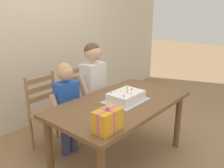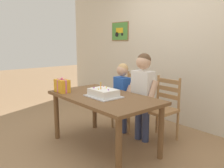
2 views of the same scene
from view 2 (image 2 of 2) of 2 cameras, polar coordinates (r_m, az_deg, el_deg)
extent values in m
plane|color=#997551|center=(3.29, -2.01, -15.28)|extent=(20.00, 20.00, 0.00)
cube|color=beige|center=(4.15, 15.81, 8.31)|extent=(6.40, 0.08, 2.60)
cube|color=olive|center=(5.05, 1.98, 12.84)|extent=(0.51, 0.02, 0.39)
cube|color=#4C8E3D|center=(5.05, 1.91, 12.84)|extent=(0.48, 0.01, 0.36)
cube|color=gold|center=(5.04, 1.85, 13.07)|extent=(0.22, 0.01, 0.11)
cylinder|color=black|center=(5.10, 1.20, 12.11)|extent=(0.10, 0.01, 0.10)
cylinder|color=black|center=(4.98, 2.51, 12.14)|extent=(0.06, 0.01, 0.06)
cube|color=brown|center=(3.05, -2.10, -3.29)|extent=(1.53, 0.85, 0.04)
cylinder|color=brown|center=(3.53, -13.49, -7.74)|extent=(0.07, 0.07, 0.68)
cylinder|color=brown|center=(2.47, 1.64, -15.67)|extent=(0.07, 0.07, 0.68)
cylinder|color=brown|center=(3.87, -4.33, -5.86)|extent=(0.07, 0.07, 0.68)
cylinder|color=brown|center=(2.93, 11.94, -11.52)|extent=(0.07, 0.07, 0.68)
cube|color=silver|center=(2.99, -2.14, -3.04)|extent=(0.44, 0.34, 0.01)
cube|color=white|center=(2.98, -2.14, -2.09)|extent=(0.36, 0.26, 0.09)
cylinder|color=orange|center=(2.96, -2.78, -0.59)|extent=(0.01, 0.01, 0.07)
sphere|color=yellow|center=(2.95, -2.79, 0.27)|extent=(0.02, 0.02, 0.02)
sphere|color=yellow|center=(3.07, -1.41, -0.74)|extent=(0.01, 0.01, 0.01)
sphere|color=purple|center=(2.89, -0.90, -1.43)|extent=(0.02, 0.02, 0.02)
sphere|color=purple|center=(3.03, -4.46, -0.93)|extent=(0.02, 0.02, 0.02)
sphere|color=red|center=(3.13, -2.13, -0.54)|extent=(0.01, 0.01, 0.01)
sphere|color=yellow|center=(3.01, -1.43, -0.96)|extent=(0.01, 0.01, 0.01)
sphere|color=yellow|center=(2.94, -3.37, -1.27)|extent=(0.02, 0.02, 0.02)
cube|color=gold|center=(3.32, -12.18, -0.45)|extent=(0.23, 0.14, 0.18)
cube|color=#DB668E|center=(3.32, -12.18, -0.45)|extent=(0.23, 0.02, 0.18)
cube|color=#DB668E|center=(3.32, -12.18, -0.45)|extent=(0.02, 0.15, 0.18)
sphere|color=#DB668E|center=(3.31, -12.25, 1.32)|extent=(0.04, 0.04, 0.04)
cube|color=#A87A4C|center=(3.84, 4.12, -4.33)|extent=(0.44, 0.44, 0.04)
cylinder|color=#A87A4C|center=(3.65, 4.20, -8.97)|extent=(0.04, 0.04, 0.43)
cylinder|color=#A87A4C|center=(3.90, 0.09, -7.63)|extent=(0.04, 0.04, 0.43)
cylinder|color=#A87A4C|center=(3.92, 8.04, -7.66)|extent=(0.04, 0.04, 0.43)
cylinder|color=#A87A4C|center=(4.16, 3.96, -6.51)|extent=(0.04, 0.04, 0.43)
cylinder|color=#A87A4C|center=(3.80, 8.22, -0.76)|extent=(0.04, 0.04, 0.45)
cylinder|color=#A87A4C|center=(4.05, 4.04, 0.00)|extent=(0.04, 0.04, 0.45)
cube|color=#A87A4C|center=(3.93, 6.05, -1.33)|extent=(0.36, 0.04, 0.06)
cube|color=#A87A4C|center=(3.91, 6.08, 0.28)|extent=(0.36, 0.04, 0.06)
cube|color=#A87A4C|center=(3.89, 6.11, 1.91)|extent=(0.36, 0.04, 0.06)
cube|color=#A87A4C|center=(3.43, 11.57, -6.32)|extent=(0.42, 0.42, 0.04)
cylinder|color=#A87A4C|center=(3.25, 11.94, -11.65)|extent=(0.04, 0.04, 0.43)
cylinder|color=#A87A4C|center=(3.48, 6.97, -9.98)|extent=(0.04, 0.04, 0.43)
cylinder|color=#A87A4C|center=(3.54, 15.82, -9.96)|extent=(0.04, 0.04, 0.43)
cylinder|color=#A87A4C|center=(3.75, 10.99, -8.57)|extent=(0.04, 0.04, 0.43)
cylinder|color=#A87A4C|center=(3.41, 16.22, -2.36)|extent=(0.04, 0.04, 0.45)
cylinder|color=#A87A4C|center=(3.63, 11.26, -1.39)|extent=(0.04, 0.04, 0.45)
cube|color=#A87A4C|center=(3.53, 13.61, -2.93)|extent=(0.36, 0.03, 0.06)
cube|color=#A87A4C|center=(3.51, 13.69, -1.14)|extent=(0.36, 0.03, 0.06)
cube|color=#A87A4C|center=(3.49, 13.77, 0.67)|extent=(0.36, 0.03, 0.06)
cylinder|color=#38426B|center=(3.40, 8.27, -10.12)|extent=(0.10, 0.10, 0.48)
cylinder|color=#38426B|center=(3.48, 6.53, -9.60)|extent=(0.10, 0.10, 0.48)
cube|color=white|center=(3.30, 7.60, -1.48)|extent=(0.31, 0.20, 0.55)
cylinder|color=tan|center=(3.16, 9.81, -2.40)|extent=(0.09, 0.23, 0.36)
cylinder|color=tan|center=(3.39, 4.74, -1.40)|extent=(0.09, 0.23, 0.36)
sphere|color=tan|center=(3.24, 7.77, 5.37)|extent=(0.20, 0.20, 0.20)
sphere|color=brown|center=(3.24, 7.89, 5.83)|extent=(0.19, 0.19, 0.19)
cylinder|color=#38426B|center=(3.69, 3.01, -8.88)|extent=(0.09, 0.09, 0.41)
cylinder|color=#38426B|center=(3.78, 1.92, -8.41)|extent=(0.09, 0.09, 0.41)
cube|color=blue|center=(3.61, 2.52, -2.01)|extent=(0.27, 0.18, 0.47)
cylinder|color=tan|center=(3.47, 3.74, -2.80)|extent=(0.08, 0.20, 0.31)
cylinder|color=tan|center=(3.72, 0.61, -1.87)|extent=(0.08, 0.20, 0.31)
sphere|color=tan|center=(3.55, 2.56, 3.40)|extent=(0.18, 0.18, 0.18)
sphere|color=tan|center=(3.56, 2.69, 3.77)|extent=(0.17, 0.17, 0.17)
camera|label=1|loc=(4.18, -35.36, 11.60)|focal=38.10mm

